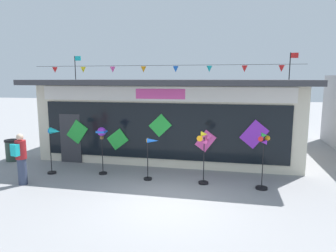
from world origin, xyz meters
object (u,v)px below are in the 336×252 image
(wind_spinner_far_left, at_px, (54,139))
(wind_spinner_center_right, at_px, (204,147))
(wind_spinner_left, at_px, (102,137))
(person_near_camera, at_px, (21,158))
(kite_shop_building, at_px, (174,115))
(wind_spinner_right, at_px, (263,156))
(trash_bin, at_px, (12,150))
(wind_spinner_center_left, at_px, (151,154))

(wind_spinner_far_left, xyz_separation_m, wind_spinner_center_right, (5.33, 0.02, -0.03))
(wind_spinner_left, height_order, person_near_camera, wind_spinner_left)
(wind_spinner_center_right, height_order, person_near_camera, wind_spinner_center_right)
(kite_shop_building, xyz_separation_m, wind_spinner_far_left, (-3.53, -4.34, -0.43))
(wind_spinner_right, height_order, trash_bin, wind_spinner_right)
(wind_spinner_left, distance_m, person_near_camera, 2.67)
(wind_spinner_center_left, relative_size, trash_bin, 1.60)
(wind_spinner_left, height_order, wind_spinner_center_right, wind_spinner_center_right)
(kite_shop_building, height_order, wind_spinner_center_right, kite_shop_building)
(wind_spinner_left, xyz_separation_m, wind_spinner_center_right, (3.65, -0.30, -0.11))
(kite_shop_building, bearing_deg, wind_spinner_center_left, -89.85)
(wind_spinner_center_right, bearing_deg, wind_spinner_left, 175.34)
(wind_spinner_center_left, relative_size, person_near_camera, 0.86)
(wind_spinner_far_left, bearing_deg, wind_spinner_center_right, 0.21)
(wind_spinner_left, distance_m, wind_spinner_right, 5.50)
(wind_spinner_left, bearing_deg, wind_spinner_center_right, -4.66)
(trash_bin, bearing_deg, wind_spinner_far_left, -23.25)
(wind_spinner_right, bearing_deg, wind_spinner_far_left, 179.33)
(wind_spinner_center_left, bearing_deg, trash_bin, 169.81)
(wind_spinner_center_left, height_order, wind_spinner_center_right, wind_spinner_center_right)
(trash_bin, bearing_deg, wind_spinner_right, -7.35)
(wind_spinner_right, bearing_deg, person_near_camera, -171.33)
(wind_spinner_left, height_order, trash_bin, wind_spinner_left)
(trash_bin, bearing_deg, person_near_camera, -46.00)
(person_near_camera, relative_size, trash_bin, 1.86)
(person_near_camera, bearing_deg, kite_shop_building, -110.12)
(kite_shop_building, bearing_deg, wind_spinner_far_left, -129.18)
(wind_spinner_center_right, bearing_deg, wind_spinner_center_left, 178.67)
(wind_spinner_center_left, distance_m, wind_spinner_center_right, 1.82)
(wind_spinner_center_left, relative_size, wind_spinner_center_right, 0.82)
(wind_spinner_left, bearing_deg, wind_spinner_right, -4.19)
(wind_spinner_right, distance_m, person_near_camera, 7.68)
(kite_shop_building, height_order, wind_spinner_center_left, kite_shop_building)
(kite_shop_building, xyz_separation_m, trash_bin, (-6.33, -3.13, -1.25))
(kite_shop_building, relative_size, wind_spinner_right, 6.05)
(wind_spinner_center_right, height_order, trash_bin, wind_spinner_center_right)
(wind_spinner_far_left, relative_size, person_near_camera, 1.01)
(kite_shop_building, relative_size, wind_spinner_far_left, 6.44)
(kite_shop_building, relative_size, wind_spinner_center_left, 7.53)
(wind_spinner_center_right, relative_size, trash_bin, 1.95)
(trash_bin, bearing_deg, kite_shop_building, 26.35)
(wind_spinner_far_left, bearing_deg, kite_shop_building, 50.82)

